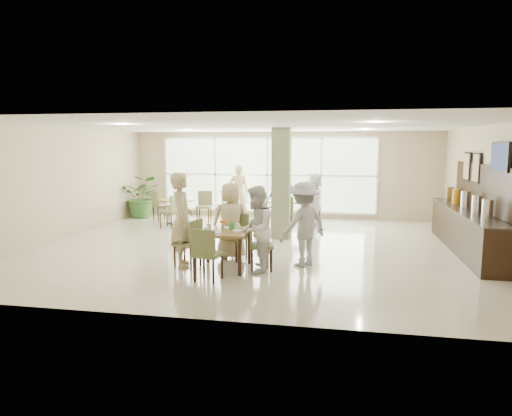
% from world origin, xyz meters
% --- Properties ---
extents(ground, '(10.00, 10.00, 0.00)m').
position_xyz_m(ground, '(0.00, 0.00, 0.00)').
color(ground, beige).
rests_on(ground, ground).
extents(room_shell, '(10.00, 10.00, 10.00)m').
position_xyz_m(room_shell, '(0.00, 0.00, 1.70)').
color(room_shell, white).
rests_on(room_shell, ground).
extents(window_bank, '(7.00, 0.04, 7.00)m').
position_xyz_m(window_bank, '(-0.50, 4.46, 1.40)').
color(window_bank, silver).
rests_on(window_bank, ground).
extents(column, '(0.45, 0.45, 2.80)m').
position_xyz_m(column, '(0.40, 1.20, 1.40)').
color(column, '#7B8059').
rests_on(column, ground).
extents(main_table, '(1.02, 1.02, 0.75)m').
position_xyz_m(main_table, '(-0.31, -1.92, 0.66)').
color(main_table, brown).
rests_on(main_table, ground).
extents(round_table_left, '(1.14, 1.14, 0.75)m').
position_xyz_m(round_table_left, '(-2.99, 2.79, 0.58)').
color(round_table_left, brown).
rests_on(round_table_left, ground).
extents(round_table_right, '(1.15, 1.15, 0.75)m').
position_xyz_m(round_table_right, '(0.23, 3.00, 0.58)').
color(round_table_right, brown).
rests_on(round_table_right, ground).
extents(chairs_main_table, '(1.99, 2.09, 0.95)m').
position_xyz_m(chairs_main_table, '(-0.30, -1.94, 0.47)').
color(chairs_main_table, '#5E6638').
rests_on(chairs_main_table, ground).
extents(chairs_table_left, '(1.94, 1.68, 0.95)m').
position_xyz_m(chairs_table_left, '(-2.97, 2.79, 0.47)').
color(chairs_table_left, '#5E6638').
rests_on(chairs_table_left, ground).
extents(chairs_table_right, '(2.05, 1.87, 0.95)m').
position_xyz_m(chairs_table_right, '(0.30, 3.07, 0.47)').
color(chairs_table_right, '#5E6638').
rests_on(chairs_table_right, ground).
extents(tabletop_clutter, '(0.75, 0.74, 0.21)m').
position_xyz_m(tabletop_clutter, '(-0.32, -1.90, 0.81)').
color(tabletop_clutter, white).
rests_on(tabletop_clutter, main_table).
extents(buffet_counter, '(0.64, 4.70, 1.95)m').
position_xyz_m(buffet_counter, '(4.70, 0.51, 0.55)').
color(buffet_counter, black).
rests_on(buffet_counter, ground).
extents(wall_tv, '(0.06, 1.00, 0.58)m').
position_xyz_m(wall_tv, '(4.94, -0.60, 2.15)').
color(wall_tv, black).
rests_on(wall_tv, ground).
extents(framed_art_a, '(0.05, 0.55, 0.70)m').
position_xyz_m(framed_art_a, '(4.95, 1.00, 1.85)').
color(framed_art_a, black).
rests_on(framed_art_a, ground).
extents(framed_art_b, '(0.05, 0.55, 0.70)m').
position_xyz_m(framed_art_b, '(4.95, 1.80, 1.85)').
color(framed_art_b, black).
rests_on(framed_art_b, ground).
extents(potted_plant, '(1.45, 1.45, 1.40)m').
position_xyz_m(potted_plant, '(-4.51, 3.64, 0.70)').
color(potted_plant, '#2E5B24').
rests_on(potted_plant, ground).
extents(teen_left, '(0.66, 0.79, 1.86)m').
position_xyz_m(teen_left, '(-1.15, -1.88, 0.93)').
color(teen_left, tan).
rests_on(teen_left, ground).
extents(teen_far, '(0.89, 0.69, 1.62)m').
position_xyz_m(teen_far, '(-0.35, -1.13, 0.81)').
color(teen_far, tan).
rests_on(teen_far, ground).
extents(teen_right, '(0.62, 0.80, 1.63)m').
position_xyz_m(teen_right, '(0.35, -2.02, 0.82)').
color(teen_right, white).
rests_on(teen_right, ground).
extents(teen_standing, '(1.20, 1.20, 1.67)m').
position_xyz_m(teen_standing, '(1.19, -1.41, 0.83)').
color(teen_standing, '#9D9D9F').
rests_on(teen_standing, ground).
extents(adult_a, '(1.00, 0.61, 1.64)m').
position_xyz_m(adult_a, '(0.34, 2.19, 0.82)').
color(adult_a, '#4695D3').
rests_on(adult_a, ground).
extents(adult_b, '(0.73, 1.50, 1.57)m').
position_xyz_m(adult_b, '(1.13, 3.09, 0.79)').
color(adult_b, white).
rests_on(adult_b, ground).
extents(adult_standing, '(0.67, 0.47, 1.77)m').
position_xyz_m(adult_standing, '(-1.31, 3.84, 0.88)').
color(adult_standing, tan).
rests_on(adult_standing, ground).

